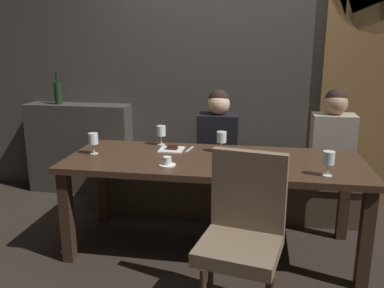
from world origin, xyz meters
TOP-DOWN VIEW (x-y plane):
  - ground at (0.00, 0.00)m, footprint 9.00×9.00m
  - back_wall_tiled at (0.00, 1.22)m, footprint 6.00×0.12m
  - arched_door at (1.35, 1.15)m, footprint 0.90×0.05m
  - back_counter at (-1.55, 1.04)m, footprint 1.10×0.28m
  - dining_table at (0.00, 0.00)m, footprint 2.20×0.84m
  - banquette_bench at (0.00, 0.70)m, footprint 2.50×0.44m
  - chair_near_side at (0.25, -0.72)m, footprint 0.52×0.52m
  - diner_redhead at (-0.04, 0.67)m, footprint 0.36×0.24m
  - diner_bearded at (0.96, 0.69)m, footprint 0.36×0.24m
  - wine_bottle_dark_red at (-1.74, 1.01)m, footprint 0.08×0.08m
  - wine_glass_end_left at (0.77, -0.26)m, footprint 0.08×0.08m
  - wine_glass_far_right at (0.04, 0.19)m, footprint 0.08×0.08m
  - wine_glass_center_front at (-0.48, 0.33)m, footprint 0.08×0.08m
  - wine_glass_near_left at (-0.93, -0.02)m, footprint 0.08×0.08m
  - espresso_cup at (-0.31, -0.22)m, footprint 0.12×0.12m
  - dessert_plate at (-0.36, 0.18)m, footprint 0.19×0.19m
  - fork_on_table at (-0.22, 0.22)m, footprint 0.04×0.17m

SIDE VIEW (x-z plane):
  - ground at x=0.00m, z-range 0.00..0.00m
  - banquette_bench at x=0.00m, z-range 0.00..0.45m
  - back_counter at x=-1.55m, z-range 0.00..0.95m
  - chair_near_side at x=0.25m, z-range 0.07..1.05m
  - dining_table at x=0.00m, z-range 0.28..1.02m
  - fork_on_table at x=-0.22m, z-range 0.74..0.75m
  - dessert_plate at x=-0.36m, z-range 0.73..0.78m
  - espresso_cup at x=-0.31m, z-range 0.73..0.80m
  - diner_redhead at x=-0.04m, z-range 0.43..1.15m
  - diner_bearded at x=0.96m, z-range 0.43..1.18m
  - wine_glass_end_left at x=0.77m, z-range 0.77..0.93m
  - wine_glass_near_left at x=-0.93m, z-range 0.77..0.93m
  - wine_glass_far_right at x=0.04m, z-range 0.77..0.94m
  - wine_glass_center_front at x=-0.48m, z-range 0.77..0.94m
  - wine_bottle_dark_red at x=-1.74m, z-range 0.91..1.23m
  - arched_door at x=1.35m, z-range 0.09..2.64m
  - back_wall_tiled at x=0.00m, z-range 0.00..3.00m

